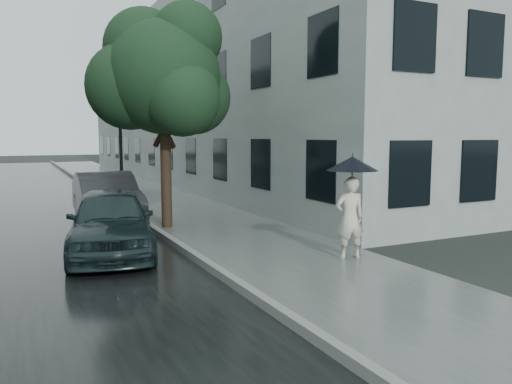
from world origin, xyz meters
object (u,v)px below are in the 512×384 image
pedestrian (350,218)px  lamp_post (116,126)px  car_far (106,197)px  street_tree (163,76)px  car_near (111,221)px

pedestrian → lamp_post: bearing=-65.7°
car_far → pedestrian: bearing=-59.8°
pedestrian → car_far: size_ratio=0.38×
street_tree → lamp_post: bearing=91.6°
street_tree → car_far: 3.80m
street_tree → lamp_post: (-0.17, 5.87, -1.21)m
lamp_post → pedestrian: bearing=-79.0°
lamp_post → car_near: 8.92m
car_near → car_far: size_ratio=0.95×
pedestrian → lamp_post: (-2.47, 10.98, 1.97)m
street_tree → car_near: (-1.90, -2.63, -3.31)m
pedestrian → car_far: 7.42m
lamp_post → car_far: lamp_post is taller
pedestrian → car_near: 4.88m
pedestrian → car_far: (-3.62, 6.48, -0.12)m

